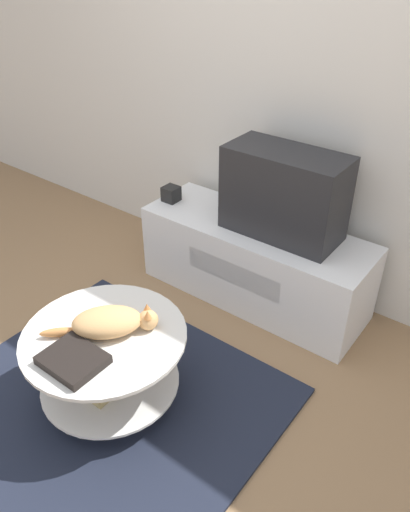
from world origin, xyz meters
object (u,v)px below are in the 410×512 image
dvd_box (73,360)px  cat (110,322)px  speaker (171,194)px  tv (284,194)px

dvd_box → cat: (-0.02, 0.23, 0.04)m
dvd_box → cat: size_ratio=0.63×
speaker → cat: bearing=-62.7°
tv → dvd_box: 1.40m
speaker → dvd_box: bearing=-66.4°
tv → dvd_box: (-0.19, -1.36, -0.28)m
tv → speaker: tv is taller
dvd_box → cat: 0.23m
speaker → cat: 1.19m
tv → cat: 1.18m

